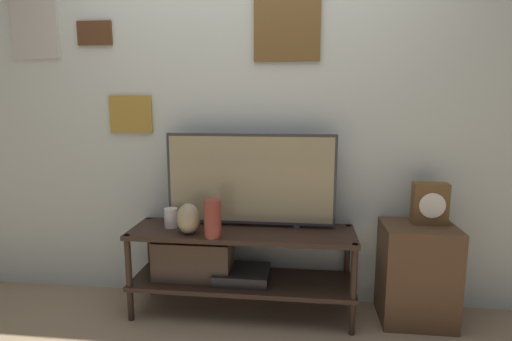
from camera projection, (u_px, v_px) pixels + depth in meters
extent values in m
plane|color=#997F60|center=(236.00, 333.00, 2.47)|extent=(12.00, 12.00, 0.00)
cube|color=beige|center=(247.00, 111.00, 2.76)|extent=(6.40, 0.06, 2.70)
cube|color=olive|center=(131.00, 114.00, 2.82)|extent=(0.31, 0.02, 0.26)
cube|color=white|center=(130.00, 114.00, 2.81)|extent=(0.27, 0.01, 0.22)
cube|color=brown|center=(287.00, 24.00, 2.59)|extent=(0.43, 0.02, 0.47)
cube|color=#BCB299|center=(287.00, 24.00, 2.59)|extent=(0.40, 0.01, 0.44)
cube|color=#B7B2A8|center=(35.00, 27.00, 2.79)|extent=(0.35, 0.02, 0.43)
cube|color=white|center=(34.00, 27.00, 2.79)|extent=(0.31, 0.01, 0.40)
cube|color=#4C2D19|center=(95.00, 33.00, 2.75)|extent=(0.25, 0.02, 0.16)
cube|color=#BCB299|center=(94.00, 33.00, 2.74)|extent=(0.21, 0.01, 0.13)
cube|color=black|center=(242.00, 232.00, 2.63)|extent=(1.48, 0.43, 0.03)
cube|color=black|center=(242.00, 281.00, 2.69)|extent=(1.48, 0.43, 0.03)
cylinder|color=black|center=(129.00, 278.00, 2.58)|extent=(0.04, 0.04, 0.58)
cylinder|color=black|center=(353.00, 290.00, 2.41)|extent=(0.04, 0.04, 0.58)
cylinder|color=black|center=(151.00, 257.00, 2.94)|extent=(0.04, 0.04, 0.58)
cylinder|color=black|center=(347.00, 266.00, 2.78)|extent=(0.04, 0.04, 0.58)
cube|color=black|center=(242.00, 274.00, 2.68)|extent=(0.36, 0.30, 0.07)
cube|color=#47382D|center=(193.00, 258.00, 2.70)|extent=(0.52, 0.24, 0.26)
cylinder|color=#333338|center=(206.00, 223.00, 2.75)|extent=(0.05, 0.05, 0.02)
cylinder|color=#333338|center=(297.00, 226.00, 2.68)|extent=(0.05, 0.05, 0.02)
cube|color=#333338|center=(251.00, 179.00, 2.66)|extent=(1.13, 0.04, 0.61)
cube|color=#998C66|center=(250.00, 180.00, 2.65)|extent=(1.10, 0.01, 0.57)
cylinder|color=brown|center=(213.00, 219.00, 2.47)|extent=(0.11, 0.11, 0.24)
ellipsoid|color=tan|center=(188.00, 219.00, 2.54)|extent=(0.15, 0.14, 0.20)
cylinder|color=silver|center=(171.00, 218.00, 2.68)|extent=(0.09, 0.09, 0.13)
cube|color=#513823|center=(417.00, 273.00, 2.57)|extent=(0.45, 0.36, 0.64)
cube|color=brown|center=(430.00, 203.00, 2.54)|extent=(0.21, 0.10, 0.27)
cylinder|color=white|center=(432.00, 206.00, 2.49)|extent=(0.16, 0.01, 0.16)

